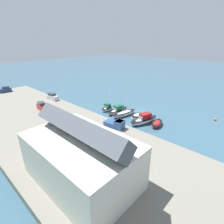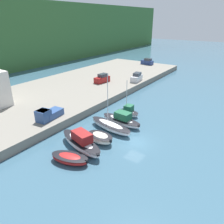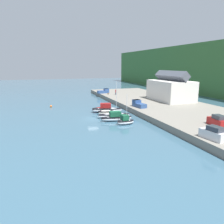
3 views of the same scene
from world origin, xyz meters
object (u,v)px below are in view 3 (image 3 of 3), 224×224
object	(u,v)px
moored_boat_1	(107,109)
moored_boat_3	(114,115)
moored_boat_0	(100,109)
parked_car_0	(213,134)
person_on_quay	(116,92)
parked_car_1	(218,121)
dog_on_quay	(108,93)
moored_boat_4	(116,117)
moored_boat_5	(125,121)
mooring_buoy_0	(51,106)
moored_boat_2	(106,112)
pickup_truck_0	(104,91)
pickup_truck_1	(138,104)

from	to	relation	value
moored_boat_1	moored_boat_3	distance (m)	6.70
moored_boat_1	moored_boat_0	bearing A→B (deg)	-147.76
moored_boat_3	parked_car_0	distance (m)	25.21
moored_boat_1	person_on_quay	world-z (taller)	person_on_quay
person_on_quay	parked_car_1	bearing A→B (deg)	3.88
moored_boat_0	person_on_quay	bearing A→B (deg)	135.96
moored_boat_3	parked_car_1	xyz separation A→B (m)	(17.76, 14.95, 1.66)
moored_boat_0	dog_on_quay	distance (m)	24.42
moored_boat_0	moored_boat_4	size ratio (longest dim) A/B	0.70
moored_boat_5	dog_on_quay	xyz separation A→B (m)	(-38.48, 8.38, 1.11)
parked_car_1	mooring_buoy_0	bearing A→B (deg)	134.88
moored_boat_2	moored_boat_3	distance (m)	3.96
mooring_buoy_0	dog_on_quay	bearing A→B (deg)	118.98
moored_boat_3	parked_car_1	distance (m)	23.27
moored_boat_2	person_on_quay	xyz separation A→B (m)	(-27.31, 12.56, 1.82)
pickup_truck_0	moored_boat_2	bearing A→B (deg)	-19.19
moored_boat_2	parked_car_1	world-z (taller)	parked_car_1
moored_boat_0	moored_boat_4	world-z (taller)	moored_boat_4
pickup_truck_0	person_on_quay	size ratio (longest dim) A/B	2.25
pickup_truck_1	person_on_quay	distance (m)	26.48
moored_boat_5	mooring_buoy_0	size ratio (longest dim) A/B	10.24
pickup_truck_1	mooring_buoy_0	xyz separation A→B (m)	(-14.78, -22.89, -1.91)
pickup_truck_0	person_on_quay	distance (m)	6.70
moored_boat_1	pickup_truck_1	bearing A→B (deg)	93.12
moored_boat_2	person_on_quay	world-z (taller)	person_on_quay
pickup_truck_1	parked_car_1	bearing A→B (deg)	-81.85
pickup_truck_1	mooring_buoy_0	distance (m)	27.31
dog_on_quay	person_on_quay	bearing A→B (deg)	67.86
moored_boat_5	dog_on_quay	distance (m)	39.40
moored_boat_1	mooring_buoy_0	bearing A→B (deg)	-117.04
moored_boat_1	moored_boat_4	xyz separation A→B (m)	(9.40, -0.60, -0.14)
moored_boat_0	mooring_buoy_0	world-z (taller)	moored_boat_0
mooring_buoy_0	moored_boat_2	bearing A→B (deg)	39.62
pickup_truck_0	pickup_truck_1	bearing A→B (deg)	-2.64
parked_car_0	moored_boat_1	bearing A→B (deg)	97.86
pickup_truck_1	dog_on_quay	xyz separation A→B (m)	(-27.42, -0.06, -0.36)
moored_boat_1	moored_boat_5	distance (m)	12.93
mooring_buoy_0	moored_boat_0	bearing A→B (deg)	53.55
pickup_truck_0	mooring_buoy_0	size ratio (longest dim) A/B	7.38
moored_boat_1	parked_car_1	world-z (taller)	parked_car_1
parked_car_0	person_on_quay	size ratio (longest dim) A/B	2.05
moored_boat_1	pickup_truck_1	distance (m)	8.99
person_on_quay	dog_on_quay	bearing A→B (deg)	-111.34
moored_boat_1	pickup_truck_1	xyz separation A→B (m)	(1.87, 8.70, 1.28)
moored_boat_1	parked_car_0	xyz separation A→B (m)	(30.44, 8.07, 1.38)
moored_boat_2	moored_boat_4	world-z (taller)	moored_boat_4
pickup_truck_0	person_on_quay	world-z (taller)	person_on_quay
moored_boat_0	dog_on_quay	xyz separation A→B (m)	(-22.42, 9.60, 1.34)
moored_boat_5	mooring_buoy_0	world-z (taller)	moored_boat_5
moored_boat_2	moored_boat_3	xyz separation A→B (m)	(3.86, 0.92, -0.02)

